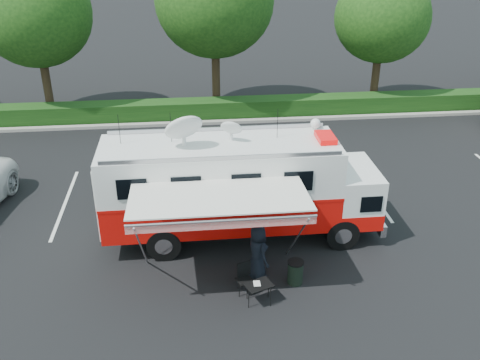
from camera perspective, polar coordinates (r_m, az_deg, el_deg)
The scene contains 9 objects.
ground_plane at distance 18.57m, azimuth 0.16°, elevation -5.94°, with size 120.00×120.00×0.00m, color black.
back_border at distance 29.02m, azimuth -0.34°, elevation 16.77°, with size 60.00×6.14×8.87m.
stall_lines at distance 21.11m, azimuth -2.06°, elevation -1.63°, with size 24.12×5.50×0.01m.
command_truck at distance 17.61m, azimuth -0.09°, elevation -0.77°, with size 9.19×2.53×4.42m.
awning at distance 14.80m, azimuth -2.21°, elevation -2.32°, with size 5.02×2.60×3.03m.
person at distance 16.66m, azimuth 1.84°, elevation -10.27°, with size 0.88×0.58×1.81m, color black.
folding_table at distance 15.35m, azimuth 2.02°, elevation -11.21°, with size 0.89×0.77×0.64m.
folding_chair at distance 15.81m, azimuth 0.45°, elevation -10.11°, with size 0.57×0.60×0.92m.
trash_bin at distance 16.28m, azimuth 5.92°, elevation -9.75°, with size 0.50×0.50×0.75m.
Camera 1 is at (-1.69, -15.54, 10.02)m, focal length 40.00 mm.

